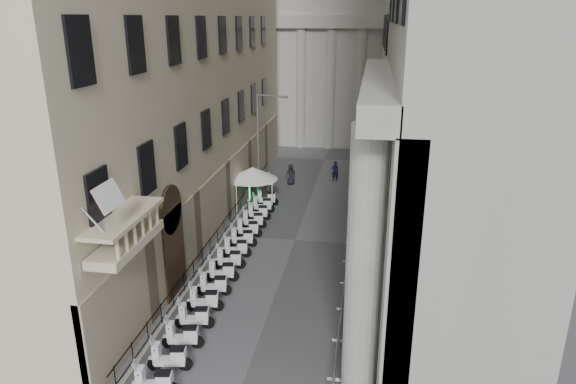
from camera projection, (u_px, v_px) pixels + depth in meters
name	position (u px, v px, depth m)	size (l,w,h in m)	color
iron_fence	(222.00, 243.00, 31.16)	(0.30, 28.00, 1.40)	black
blue_awning	(365.00, 206.00, 37.34)	(1.60, 3.00, 3.00)	navy
scooter_2	(171.00, 370.00, 19.96)	(0.56, 1.40, 1.50)	white
scooter_3	(184.00, 348.00, 21.31)	(0.56, 1.40, 1.50)	white
scooter_4	(195.00, 328.00, 22.65)	(0.56, 1.40, 1.50)	white
scooter_5	(206.00, 311.00, 23.99)	(0.56, 1.40, 1.50)	white
scooter_6	(215.00, 295.00, 25.34)	(0.56, 1.40, 1.50)	white
scooter_7	(223.00, 281.00, 26.68)	(0.56, 1.40, 1.50)	white
scooter_8	(230.00, 269.00, 28.02)	(0.56, 1.40, 1.50)	white
scooter_9	(237.00, 257.00, 29.37)	(0.56, 1.40, 1.50)	white
scooter_10	(243.00, 247.00, 30.71)	(0.56, 1.40, 1.50)	white
scooter_11	(248.00, 237.00, 32.05)	(0.56, 1.40, 1.50)	white
scooter_12	(254.00, 228.00, 33.40)	(0.56, 1.40, 1.50)	white
scooter_13	(258.00, 220.00, 34.74)	(0.56, 1.40, 1.50)	white
scooter_14	(263.00, 212.00, 36.08)	(0.56, 1.40, 1.50)	white
scooter_15	(267.00, 205.00, 37.43)	(0.56, 1.40, 1.50)	white
barrier_1	(337.00, 360.00, 20.57)	(0.60, 2.40, 1.10)	#B1B5BA
barrier_2	(341.00, 325.00, 22.91)	(0.60, 2.40, 1.10)	#B1B5BA
barrier_3	(344.00, 296.00, 25.24)	(0.60, 2.40, 1.10)	#B1B5BA
barrier_4	(347.00, 273.00, 27.58)	(0.60, 2.40, 1.10)	#B1B5BA
barrier_5	(349.00, 253.00, 29.91)	(0.60, 2.40, 1.10)	#B1B5BA
barrier_6	(351.00, 236.00, 32.25)	(0.60, 2.40, 1.10)	#B1B5BA
security_tent	(258.00, 175.00, 36.31)	(3.57, 3.57, 2.90)	white
street_lamp	(261.00, 135.00, 38.93)	(2.45, 0.73, 7.62)	#989BA1
info_kiosk	(248.00, 195.00, 36.66)	(0.42, 0.94, 1.92)	black
pedestrian_a	(335.00, 171.00, 42.81)	(0.62, 0.41, 1.70)	#0C1033
pedestrian_b	(355.00, 159.00, 46.07)	(0.92, 0.72, 1.90)	black
pedestrian_c	(291.00, 174.00, 41.85)	(0.84, 0.54, 1.71)	black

